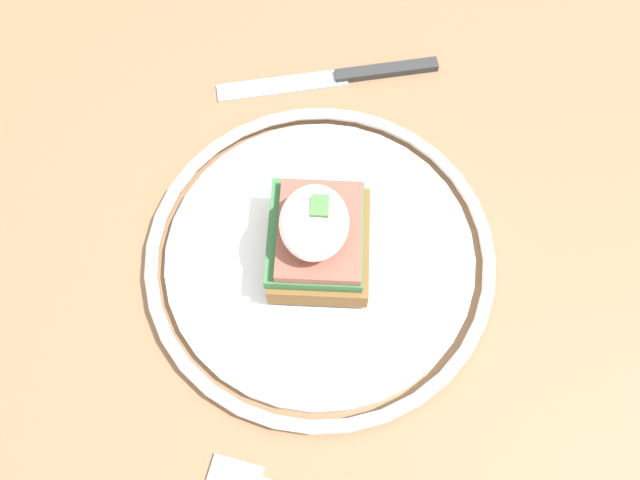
# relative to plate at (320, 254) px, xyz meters

# --- Properties ---
(ground_plane) EXTENTS (6.00, 6.00, 0.00)m
(ground_plane) POSITION_rel_plate_xyz_m (0.01, -0.04, -0.77)
(ground_plane) COLOR #9E9993
(dining_table) EXTENTS (1.12, 0.89, 0.76)m
(dining_table) POSITION_rel_plate_xyz_m (0.01, -0.04, -0.11)
(dining_table) COLOR #846042
(dining_table) RESTS_ON ground_plane
(plate) EXTENTS (0.27, 0.27, 0.02)m
(plate) POSITION_rel_plate_xyz_m (0.00, 0.00, 0.00)
(plate) COLOR white
(plate) RESTS_ON dining_table
(sandwich) EXTENTS (0.09, 0.08, 0.08)m
(sandwich) POSITION_rel_plate_xyz_m (-0.00, 0.00, 0.04)
(sandwich) COLOR brown
(sandwich) RESTS_ON plate
(knife) EXTENTS (0.06, 0.20, 0.01)m
(knife) POSITION_rel_plate_xyz_m (0.18, -0.02, -0.01)
(knife) COLOR #2D2D2D
(knife) RESTS_ON dining_table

